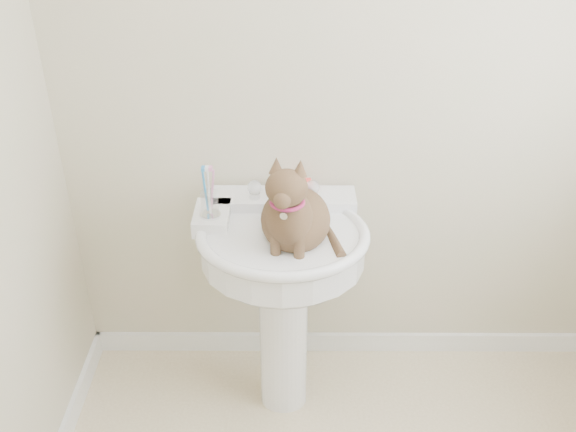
{
  "coord_description": "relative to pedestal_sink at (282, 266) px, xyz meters",
  "views": [
    {
      "loc": [
        -0.25,
        -1.03,
        1.98
      ],
      "look_at": [
        -0.26,
        0.78,
        0.88
      ],
      "focal_mm": 40.0,
      "sensor_mm": 36.0,
      "label": 1
    }
  ],
  "objects": [
    {
      "name": "soap_bar",
      "position": [
        0.06,
        0.24,
        0.19
      ],
      "size": [
        0.1,
        0.07,
        0.03
      ],
      "primitive_type": "cube",
      "rotation": [
        0.0,
        0.0,
        0.11
      ],
      "color": "red",
      "rests_on": "pedestal_sink"
    },
    {
      "name": "pedestal_sink",
      "position": [
        0.0,
        0.0,
        0.0
      ],
      "size": [
        0.61,
        0.6,
        0.84
      ],
      "color": "white",
      "rests_on": "floor"
    },
    {
      "name": "cat",
      "position": [
        0.04,
        -0.06,
        0.24
      ],
      "size": [
        0.25,
        0.32,
        0.47
      ],
      "rotation": [
        0.0,
        0.0,
        -0.23
      ],
      "color": "brown",
      "rests_on": "pedestal_sink"
    },
    {
      "name": "baseboard_back",
      "position": [
        0.28,
        0.28,
        -0.61
      ],
      "size": [
        2.2,
        0.02,
        0.09
      ],
      "primitive_type": "cube",
      "color": "white",
      "rests_on": "floor"
    },
    {
      "name": "toothbrush_cup",
      "position": [
        -0.25,
        0.04,
        0.23
      ],
      "size": [
        0.07,
        0.07,
        0.19
      ],
      "rotation": [
        0.0,
        0.0,
        -0.24
      ],
      "color": "silver",
      "rests_on": "pedestal_sink"
    },
    {
      "name": "wall_back",
      "position": [
        0.28,
        0.29,
        0.59
      ],
      "size": [
        2.2,
        0.0,
        2.5
      ],
      "primitive_type": null,
      "color": "beige",
      "rests_on": "ground"
    },
    {
      "name": "faucet",
      "position": [
        0.0,
        0.15,
        0.22
      ],
      "size": [
        0.28,
        0.12,
        0.14
      ],
      "color": "silver",
      "rests_on": "pedestal_sink"
    }
  ]
}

